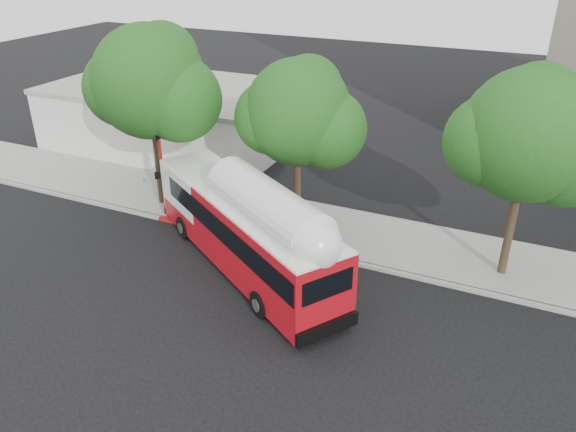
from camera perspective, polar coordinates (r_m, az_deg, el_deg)
name	(u,v)px	position (r m, az deg, el deg)	size (l,w,h in m)	color
ground	(261,294)	(23.84, -2.73, -7.93)	(120.00, 120.00, 0.00)	black
sidewalk	(319,226)	(28.86, 3.14, -1.07)	(60.00, 5.00, 0.15)	gray
curb_strip	(298,250)	(26.76, 1.07, -3.45)	(60.00, 0.30, 0.15)	gray
red_curb_segment	(243,237)	(27.93, -4.58, -2.13)	(10.00, 0.32, 0.16)	#9E1211
street_tree_left	(158,87)	(29.73, -13.08, 12.64)	(6.67, 5.80, 9.74)	#2D2116
street_tree_mid	(306,117)	(26.45, 1.89, 9.99)	(5.75, 5.00, 8.62)	#2D2116
street_tree_right	(540,142)	(24.29, 24.23, 6.91)	(6.21, 5.40, 9.18)	#2D2116
low_commercial_bldg	(173,115)	(40.58, -11.58, 10.01)	(16.20, 10.20, 4.25)	silver
transit_bus	(245,232)	(24.67, -4.37, -1.63)	(12.49, 9.21, 3.96)	#B00C16
signal_pole	(163,175)	(29.71, -12.57, 4.04)	(0.13, 0.44, 4.62)	#B41317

